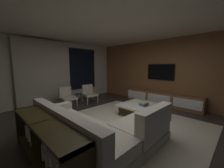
% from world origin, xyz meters
% --- Properties ---
extents(floor, '(9.20, 9.20, 0.00)m').
position_xyz_m(floor, '(0.00, 0.00, 0.00)').
color(floor, '#332B26').
extents(back_wall_with_window, '(6.60, 0.30, 2.70)m').
position_xyz_m(back_wall_with_window, '(-0.06, 3.62, 1.34)').
color(back_wall_with_window, beige).
rests_on(back_wall_with_window, floor).
extents(media_wall, '(0.12, 7.80, 2.70)m').
position_xyz_m(media_wall, '(3.06, 0.00, 1.35)').
color(media_wall, brown).
rests_on(media_wall, floor).
extents(ceiling, '(8.20, 8.20, 0.00)m').
position_xyz_m(ceiling, '(0.00, 0.00, 2.70)').
color(ceiling, beige).
extents(area_rug, '(3.20, 3.80, 0.01)m').
position_xyz_m(area_rug, '(0.35, -0.10, 0.01)').
color(area_rug, beige).
rests_on(area_rug, floor).
extents(sectional_couch, '(1.98, 2.50, 0.82)m').
position_xyz_m(sectional_couch, '(-0.93, -0.21, 0.29)').
color(sectional_couch, '#A49C8C').
rests_on(sectional_couch, floor).
extents(coffee_table, '(1.16, 1.16, 0.36)m').
position_xyz_m(coffee_table, '(1.14, 0.05, 0.19)').
color(coffee_table, '#322912').
rests_on(coffee_table, floor).
extents(book_stack_on_coffee_table, '(0.29, 0.22, 0.11)m').
position_xyz_m(book_stack_on_coffee_table, '(1.10, -0.11, 0.41)').
color(book_stack_on_coffee_table, teal).
rests_on(book_stack_on_coffee_table, coffee_table).
extents(accent_chair_near_window, '(0.62, 0.64, 0.78)m').
position_xyz_m(accent_chair_near_window, '(0.89, 2.51, 0.43)').
color(accent_chair_near_window, '#B2ADA0').
rests_on(accent_chair_near_window, floor).
extents(accent_chair_by_curtain, '(0.56, 0.58, 0.78)m').
position_xyz_m(accent_chair_by_curtain, '(-0.09, 2.60, 0.43)').
color(accent_chair_by_curtain, '#B2ADA0').
rests_on(accent_chair_by_curtain, floor).
extents(side_stool, '(0.32, 0.32, 0.46)m').
position_xyz_m(side_stool, '(0.40, 2.56, 0.37)').
color(side_stool, '#333338').
rests_on(side_stool, floor).
extents(media_console, '(0.46, 3.10, 0.52)m').
position_xyz_m(media_console, '(2.77, 0.05, 0.25)').
color(media_console, brown).
rests_on(media_console, floor).
extents(mounted_tv, '(0.05, 1.15, 0.67)m').
position_xyz_m(mounted_tv, '(2.95, 0.25, 1.35)').
color(mounted_tv, black).
extents(console_table_behind_couch, '(0.40, 2.10, 0.74)m').
position_xyz_m(console_table_behind_couch, '(-1.84, -0.08, 0.42)').
color(console_table_behind_couch, '#322912').
rests_on(console_table_behind_couch, floor).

